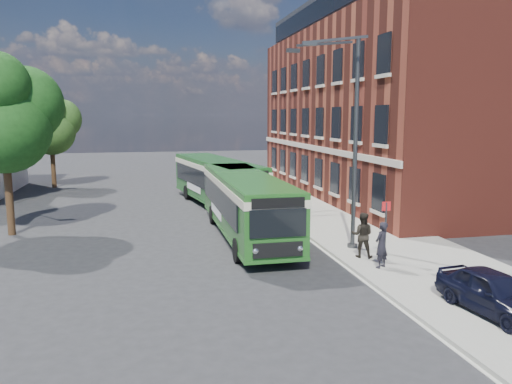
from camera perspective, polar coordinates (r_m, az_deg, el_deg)
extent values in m
plane|color=#28292B|center=(22.78, -3.28, -6.13)|extent=(120.00, 120.00, 0.00)
cube|color=gray|center=(32.06, 6.81, -1.67)|extent=(6.00, 48.00, 0.15)
cube|color=beige|center=(31.21, 1.51, -2.03)|extent=(0.12, 48.00, 0.01)
cube|color=maroon|center=(38.00, 15.07, 8.70)|extent=(12.00, 26.00, 12.00)
cube|color=beige|center=(35.70, 6.25, 5.11)|extent=(0.12, 26.00, 0.35)
cube|color=black|center=(38.69, 15.51, 19.27)|extent=(10.80, 24.80, 2.20)
cube|color=black|center=(36.55, 7.48, 20.14)|extent=(0.08, 24.00, 1.40)
cylinder|color=#35383A|center=(35.91, -27.18, 5.66)|extent=(0.10, 0.10, 9.00)
cube|color=maroon|center=(35.88, -26.93, 12.24)|extent=(0.90, 0.02, 0.60)
cylinder|color=#35383A|center=(22.31, 10.95, -6.21)|extent=(0.44, 0.44, 0.30)
cylinder|color=#35383A|center=(21.61, 11.28, 5.01)|extent=(0.18, 0.18, 9.00)
cube|color=#35383A|center=(20.75, 9.09, 16.83)|extent=(2.58, 0.46, 0.37)
cube|color=#35383A|center=(21.86, 7.89, 16.44)|extent=(2.58, 0.46, 0.37)
cube|color=#35383A|center=(19.85, 6.14, 16.52)|extent=(0.55, 0.22, 0.16)
cube|color=#35383A|center=(21.89, 4.27, 15.82)|extent=(0.55, 0.22, 0.16)
cylinder|color=#35383A|center=(20.29, 14.55, -4.64)|extent=(0.08, 0.08, 2.50)
cube|color=red|center=(20.07, 14.67, -1.58)|extent=(0.35, 0.04, 0.35)
cube|color=#215B1E|center=(24.05, -1.22, -1.00)|extent=(2.52, 11.98, 2.45)
cube|color=#215B1E|center=(24.30, -1.21, -3.96)|extent=(2.56, 12.02, 0.14)
cube|color=black|center=(24.10, -4.34, -0.70)|extent=(0.10, 10.18, 1.10)
cube|color=black|center=(24.59, 1.57, -0.48)|extent=(0.10, 10.18, 1.10)
cube|color=beige|center=(23.92, -1.22, 0.95)|extent=(2.58, 12.04, 0.32)
cube|color=#215B1E|center=(23.87, -1.22, 1.81)|extent=(2.42, 11.88, 0.12)
cube|color=black|center=(18.26, 2.54, -3.59)|extent=(2.15, 0.08, 1.05)
cube|color=black|center=(18.11, 2.56, -1.28)|extent=(2.00, 0.08, 0.38)
cube|color=black|center=(18.49, 2.52, -6.62)|extent=(1.90, 0.08, 0.55)
sphere|color=silver|center=(18.31, -0.08, -6.77)|extent=(0.26, 0.26, 0.26)
sphere|color=silver|center=(18.74, 5.03, -6.44)|extent=(0.26, 0.26, 0.26)
cube|color=black|center=(29.87, -3.51, 1.35)|extent=(2.00, 0.08, 0.90)
cube|color=white|center=(24.92, -4.58, -2.14)|extent=(0.05, 3.20, 0.45)
cylinder|color=black|center=(20.09, -2.11, -6.69)|extent=(0.28, 1.00, 1.00)
cylinder|color=black|center=(20.63, 4.33, -6.30)|extent=(0.28, 1.00, 1.00)
cylinder|color=black|center=(27.18, -4.96, -2.62)|extent=(0.28, 1.00, 1.00)
cylinder|color=black|center=(27.58, -0.14, -2.42)|extent=(0.28, 1.00, 1.00)
cube|color=#1B521D|center=(32.39, -4.51, 1.52)|extent=(4.51, 12.22, 2.45)
cube|color=#1B521D|center=(32.57, -4.48, -0.71)|extent=(4.55, 12.27, 0.14)
cube|color=black|center=(32.29, -6.83, 1.68)|extent=(1.81, 10.03, 1.10)
cube|color=black|center=(33.06, -2.56, 1.90)|extent=(1.81, 10.03, 1.10)
cube|color=#F2E9C7|center=(32.29, -4.52, 2.97)|extent=(4.57, 12.29, 0.32)
cube|color=#1B521D|center=(32.26, -4.53, 3.60)|extent=(4.39, 12.10, 0.12)
cube|color=black|center=(26.75, -0.55, 0.38)|extent=(2.13, 0.45, 1.05)
cube|color=black|center=(26.65, -0.54, 1.98)|extent=(1.98, 0.42, 0.38)
cube|color=black|center=(26.91, -0.54, -1.73)|extent=(1.89, 0.40, 0.55)
sphere|color=silver|center=(26.63, -2.25, -1.84)|extent=(0.26, 0.26, 0.26)
sphere|color=silver|center=(27.25, 1.11, -1.59)|extent=(0.26, 0.26, 0.26)
cube|color=black|center=(38.10, -7.29, 2.90)|extent=(1.98, 0.42, 0.90)
cube|color=white|center=(33.06, -7.15, 0.53)|extent=(0.59, 3.16, 0.45)
cylinder|color=black|center=(28.30, -4.12, -2.15)|extent=(0.45, 1.03, 1.00)
cylinder|color=black|center=(29.10, 0.26, -1.83)|extent=(0.45, 1.03, 1.00)
cylinder|color=black|center=(35.27, -7.88, -0.03)|extent=(0.45, 1.03, 1.00)
cylinder|color=black|center=(35.92, -4.27, 0.18)|extent=(0.45, 1.03, 1.00)
imported|color=black|center=(16.26, 25.55, -10.29)|extent=(1.92, 3.88, 1.27)
imported|color=black|center=(19.42, 14.14, -5.88)|extent=(0.77, 0.71, 1.76)
imported|color=black|center=(20.66, 12.05, -4.82)|extent=(1.11, 1.03, 1.84)
cylinder|color=#3C2816|center=(27.22, -26.36, -0.56)|extent=(0.36, 0.36, 3.74)
sphere|color=#194516|center=(26.93, -26.86, 6.61)|extent=(4.43, 4.43, 4.43)
sphere|color=#194516|center=(27.40, -24.92, 9.07)|extent=(3.74, 3.74, 3.74)
cylinder|color=#3C2816|center=(43.82, -22.15, 2.59)|extent=(0.36, 0.36, 3.25)
sphere|color=#2B511C|center=(43.63, -22.38, 6.45)|extent=(3.84, 3.84, 3.84)
sphere|color=#2B511C|center=(44.08, -21.37, 7.77)|extent=(3.25, 3.25, 3.25)
sphere|color=#2B511C|center=(43.23, -23.41, 7.16)|extent=(2.95, 2.95, 2.95)
sphere|color=#2B511C|center=(42.89, -22.68, 8.67)|extent=(2.66, 2.66, 2.66)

